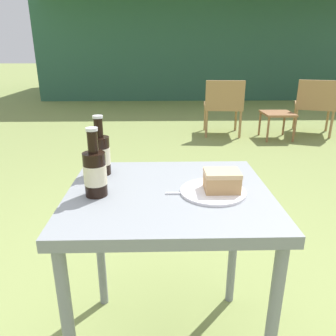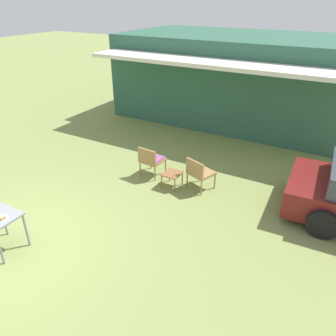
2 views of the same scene
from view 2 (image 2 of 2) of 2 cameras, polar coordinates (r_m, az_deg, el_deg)
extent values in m
plane|color=olive|center=(7.05, -26.34, -12.36)|extent=(60.00, 60.00, 0.00)
cube|color=#2D5B47|center=(12.88, 12.44, 15.14)|extent=(8.49, 4.43, 2.98)
cube|color=silver|center=(10.09, 7.73, 17.60)|extent=(8.06, 1.20, 0.12)
cylinder|color=black|center=(8.72, 26.16, -1.86)|extent=(0.62, 0.23, 0.61)
cylinder|color=black|center=(7.08, 25.30, -8.76)|extent=(0.62, 0.23, 0.61)
cylinder|color=#9E7547|center=(8.65, -0.44, 0.22)|extent=(0.04, 0.04, 0.39)
cylinder|color=#9E7547|center=(8.90, -2.99, 1.05)|extent=(0.04, 0.04, 0.39)
cylinder|color=#9E7547|center=(8.32, -2.28, -1.02)|extent=(0.04, 0.04, 0.39)
cylinder|color=#9E7547|center=(8.58, -4.88, -0.12)|extent=(0.04, 0.04, 0.39)
cube|color=#9E7547|center=(8.51, -2.68, 1.39)|extent=(0.58, 0.57, 0.06)
cube|color=#9E7547|center=(8.24, -3.71, 2.09)|extent=(0.54, 0.10, 0.36)
cube|color=#995193|center=(8.48, -2.69, 1.73)|extent=(0.52, 0.49, 0.05)
cylinder|color=#9E7547|center=(8.06, 8.14, -2.33)|extent=(0.04, 0.04, 0.39)
cylinder|color=#9E7547|center=(8.34, 5.69, -1.06)|extent=(0.04, 0.04, 0.39)
cylinder|color=#9E7547|center=(7.76, 5.82, -3.48)|extent=(0.04, 0.04, 0.39)
cylinder|color=#9E7547|center=(8.05, 3.35, -2.11)|extent=(0.04, 0.04, 0.39)
cube|color=#9E7547|center=(7.94, 5.83, -0.81)|extent=(0.69, 0.68, 0.06)
cube|color=#9E7547|center=(7.68, 4.67, 0.01)|extent=(0.52, 0.23, 0.36)
cube|color=brown|center=(7.98, 0.71, -0.97)|extent=(0.42, 0.44, 0.03)
cylinder|color=brown|center=(8.00, -1.12, -2.44)|extent=(0.03, 0.03, 0.35)
cylinder|color=brown|center=(7.85, 1.18, -3.10)|extent=(0.03, 0.03, 0.35)
cylinder|color=brown|center=(8.30, 0.26, -1.23)|extent=(0.03, 0.03, 0.35)
cylinder|color=brown|center=(8.15, 2.50, -1.85)|extent=(0.03, 0.03, 0.35)
cylinder|color=gray|center=(6.51, -27.26, -12.31)|extent=(0.04, 0.04, 0.71)
cylinder|color=gray|center=(7.19, -26.71, -8.07)|extent=(0.04, 0.04, 0.71)
cylinder|color=gray|center=(6.73, -23.46, -9.92)|extent=(0.04, 0.04, 0.71)
cylinder|color=white|center=(6.50, -27.08, -7.90)|extent=(0.23, 0.23, 0.01)
cube|color=tan|center=(6.46, -26.99, -7.74)|extent=(0.12, 0.09, 0.06)
cube|color=tan|center=(6.44, -27.06, -7.48)|extent=(0.12, 0.09, 0.02)
camera|label=1|loc=(6.06, -37.06, -8.20)|focal=35.00mm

